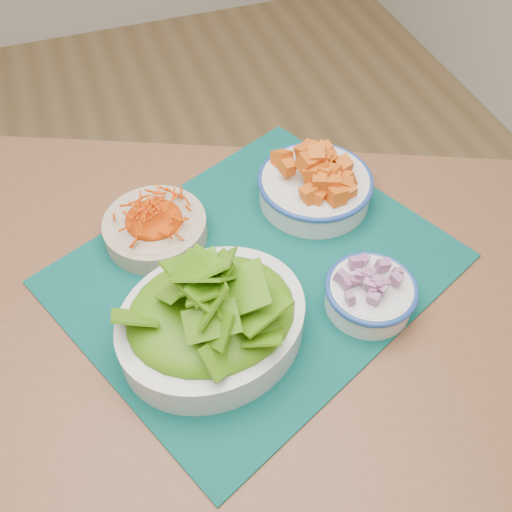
% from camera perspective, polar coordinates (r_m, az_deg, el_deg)
% --- Properties ---
extents(ground, '(4.00, 4.00, 0.00)m').
position_cam_1_polar(ground, '(1.69, -13.82, -13.16)').
color(ground, '#A47F4F').
rests_on(ground, ground).
extents(table, '(1.34, 1.14, 0.75)m').
position_cam_1_polar(table, '(0.98, -4.10, -8.31)').
color(table, brown).
rests_on(table, ground).
extents(placemat, '(0.72, 0.67, 0.00)m').
position_cam_1_polar(placemat, '(0.92, 0.00, -1.27)').
color(placemat, '#02312E').
rests_on(placemat, table).
extents(carrot_bowl, '(0.22, 0.22, 0.06)m').
position_cam_1_polar(carrot_bowl, '(0.96, -10.10, 3.14)').
color(carrot_bowl, '#BEAC8E').
rests_on(carrot_bowl, placemat).
extents(squash_bowl, '(0.26, 0.26, 0.10)m').
position_cam_1_polar(squash_bowl, '(1.00, 5.97, 7.60)').
color(squash_bowl, silver).
rests_on(squash_bowl, placemat).
extents(lettuce_bowl, '(0.33, 0.30, 0.14)m').
position_cam_1_polar(lettuce_bowl, '(0.80, -4.53, -5.56)').
color(lettuce_bowl, silver).
rests_on(lettuce_bowl, placemat).
extents(onion_bowl, '(0.14, 0.14, 0.07)m').
position_cam_1_polar(onion_bowl, '(0.87, 11.39, -3.45)').
color(onion_bowl, silver).
rests_on(onion_bowl, placemat).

